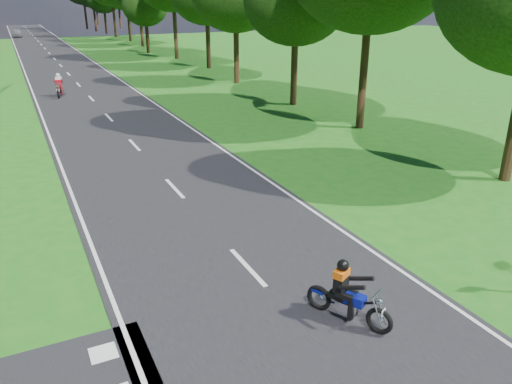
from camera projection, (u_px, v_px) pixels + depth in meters
ground at (287, 310)px, 10.70m from camera, size 160.00×160.00×0.00m
main_road at (54, 59)px, 52.47m from camera, size 7.00×140.00×0.02m
road_markings at (55, 61)px, 50.85m from camera, size 7.40×140.00×0.01m
rider_near_blue at (349, 292)px, 10.09m from camera, size 1.24×1.71×1.37m
rider_far_red at (59, 85)px, 32.83m from camera, size 0.96×1.88×1.49m
distant_car at (17, 33)px, 79.15m from camera, size 1.73×3.68×1.22m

